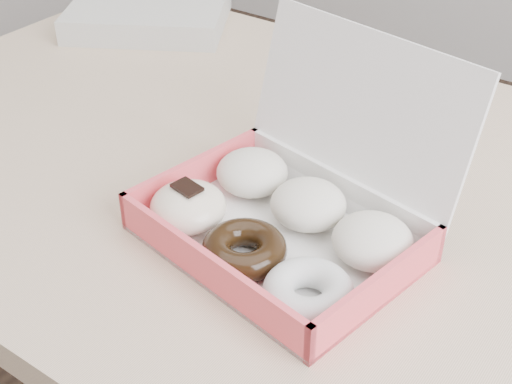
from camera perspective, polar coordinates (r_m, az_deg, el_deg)
The scene contains 3 objects.
table at distance 0.97m, azimuth -0.06°, elevation -1.23°, with size 1.20×0.80×0.75m.
donut_box at distance 0.78m, azimuth 2.45°, elevation -1.66°, with size 0.33×0.30×0.21m.
newspapers at distance 1.34m, azimuth -8.56°, elevation 13.92°, with size 0.27×0.22×0.04m, color silver.
Camera 1 is at (0.45, -0.64, 1.25)m, focal length 50.00 mm.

